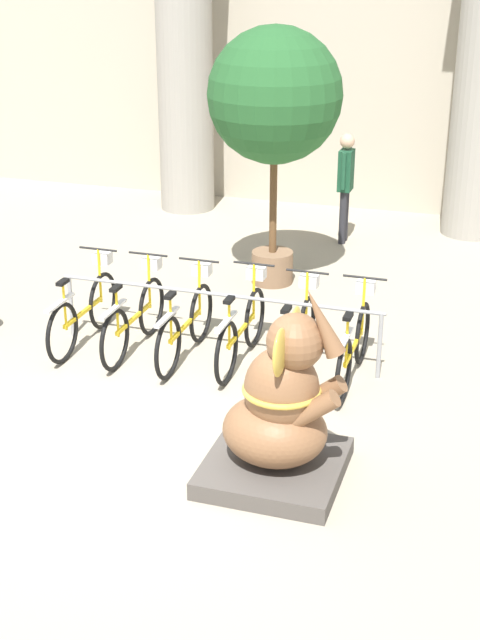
{
  "coord_description": "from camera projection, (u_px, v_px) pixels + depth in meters",
  "views": [
    {
      "loc": [
        3.16,
        -6.75,
        4.37
      ],
      "look_at": [
        0.73,
        0.77,
        1.0
      ],
      "focal_mm": 50.0,
      "sensor_mm": 36.0,
      "label": 1
    }
  ],
  "objects": [
    {
      "name": "bike_rack",
      "position": [
        217.0,
        306.0,
        9.96
      ],
      "size": [
        3.78,
        0.05,
        0.77
      ],
      "color": "gray",
      "rests_on": "ground_plane"
    },
    {
      "name": "building_facade",
      "position": [
        342.0,
        30.0,
        14.87
      ],
      "size": [
        20.0,
        0.2,
        6.0
      ],
      "color": "#B2A893",
      "rests_on": "ground_plane"
    },
    {
      "name": "bicycle_0",
      "position": [
        85.0,
        310.0,
        10.36
      ],
      "size": [
        0.48,
        1.72,
        1.03
      ],
      "color": "black",
      "rests_on": "ground_plane"
    },
    {
      "name": "bicycle_1",
      "position": [
        135.0,
        316.0,
        10.19
      ],
      "size": [
        0.48,
        1.72,
        1.03
      ],
      "color": "black",
      "rests_on": "ground_plane"
    },
    {
      "name": "potted_tree",
      "position": [
        275.0,
        100.0,
        11.41
      ],
      "size": [
        1.75,
        1.75,
        3.43
      ],
      "color": "brown",
      "rests_on": "ground_plane"
    },
    {
      "name": "column_left",
      "position": [
        184.0,
        55.0,
        14.83
      ],
      "size": [
        1.17,
        1.17,
        5.16
      ],
      "color": "gray",
      "rests_on": "ground_plane"
    },
    {
      "name": "person_pedestrian",
      "position": [
        346.0,
        178.0,
        13.65
      ],
      "size": [
        0.23,
        0.47,
        1.7
      ],
      "color": "#28282D",
      "rests_on": "ground_plane"
    },
    {
      "name": "bicycle_3",
      "position": [
        242.0,
        328.0,
        9.88
      ],
      "size": [
        0.48,
        1.72,
        1.03
      ],
      "color": "black",
      "rests_on": "ground_plane"
    },
    {
      "name": "elephant_statue",
      "position": [
        280.0,
        415.0,
        7.64
      ],
      "size": [
        1.19,
        1.19,
        1.84
      ],
      "color": "#4C4742",
      "rests_on": "ground_plane"
    },
    {
      "name": "bicycle_5",
      "position": [
        354.0,
        345.0,
        9.47
      ],
      "size": [
        0.48,
        1.72,
        1.03
      ],
      "color": "black",
      "rests_on": "ground_plane"
    },
    {
      "name": "ground_plane",
      "position": [
        143.0,
        437.0,
        8.51
      ],
      "size": [
        60.0,
        60.0,
        0.0
      ],
      "primitive_type": "plane",
      "color": "#9E937F"
    },
    {
      "name": "bicycle_4",
      "position": [
        296.0,
        338.0,
        9.64
      ],
      "size": [
        0.48,
        1.72,
        1.03
      ],
      "color": "black",
      "rests_on": "ground_plane"
    },
    {
      "name": "bicycle_2",
      "position": [
        186.0,
        323.0,
        10.0
      ],
      "size": [
        0.48,
        1.72,
        1.03
      ],
      "color": "black",
      "rests_on": "ground_plane"
    }
  ]
}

